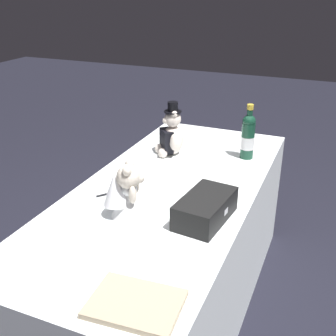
# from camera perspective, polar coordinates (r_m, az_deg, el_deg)

# --- Properties ---
(ground_plane) EXTENTS (12.00, 12.00, 0.00)m
(ground_plane) POSITION_cam_1_polar(r_m,az_deg,el_deg) (2.35, 0.00, -18.35)
(ground_plane) COLOR black
(reception_table) EXTENTS (1.79, 0.78, 0.71)m
(reception_table) POSITION_cam_1_polar(r_m,az_deg,el_deg) (2.13, 0.00, -11.27)
(reception_table) COLOR white
(reception_table) RESTS_ON ground_plane
(teddy_bear_groom) EXTENTS (0.16, 0.16, 0.29)m
(teddy_bear_groom) POSITION_cam_1_polar(r_m,az_deg,el_deg) (2.27, 0.38, 4.44)
(teddy_bear_groom) COLOR beige
(teddy_bear_groom) RESTS_ON reception_table
(teddy_bear_bride) EXTENTS (0.17, 0.21, 0.23)m
(teddy_bear_bride) POSITION_cam_1_polar(r_m,az_deg,el_deg) (1.68, -5.71, -3.34)
(teddy_bear_bride) COLOR white
(teddy_bear_bride) RESTS_ON reception_table
(champagne_bottle) EXTENTS (0.07, 0.07, 0.30)m
(champagne_bottle) POSITION_cam_1_polar(r_m,az_deg,el_deg) (2.26, 10.78, 4.30)
(champagne_bottle) COLOR #153E2B
(champagne_bottle) RESTS_ON reception_table
(signing_pen) EXTENTS (0.11, 0.09, 0.01)m
(signing_pen) POSITION_cam_1_polar(r_m,az_deg,el_deg) (1.90, -8.08, -3.46)
(signing_pen) COLOR black
(signing_pen) RESTS_ON reception_table
(gift_case_black) EXTENTS (0.31, 0.19, 0.10)m
(gift_case_black) POSITION_cam_1_polar(r_m,az_deg,el_deg) (1.68, 5.08, -5.47)
(gift_case_black) COLOR black
(gift_case_black) RESTS_ON reception_table
(guestbook) EXTENTS (0.22, 0.28, 0.02)m
(guestbook) POSITION_cam_1_polar(r_m,az_deg,el_deg) (1.30, -4.44, -17.88)
(guestbook) COLOR tan
(guestbook) RESTS_ON reception_table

